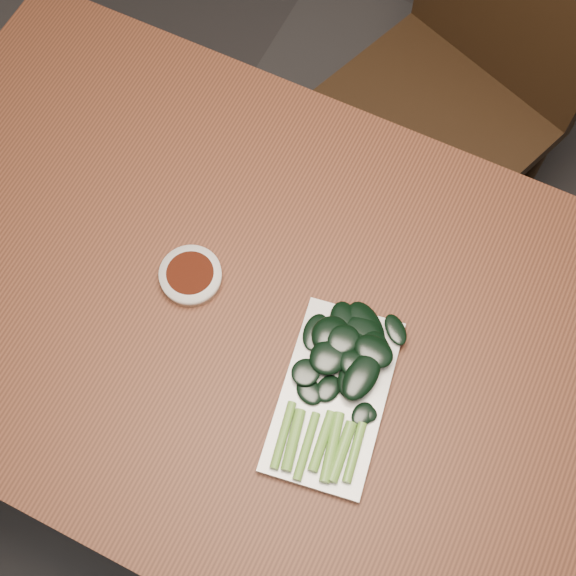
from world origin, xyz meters
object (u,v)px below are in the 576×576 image
Objects in this scene: serving_plate at (334,396)px; chair_far at (454,89)px; sauce_bowl at (191,276)px; table at (290,342)px; gai_lan at (347,365)px.

chair_far is at bearing 95.10° from serving_plate.
chair_far is 9.50× the size of sauce_bowl.
gai_lan is (0.10, -0.03, 0.10)m from table.
chair_far reaches higher than serving_plate.
sauce_bowl is at bearing 165.09° from serving_plate.
chair_far reaches higher than gai_lan.
table is 4.87× the size of serving_plate.
gai_lan is at bearing -13.79° from table.
chair_far is (0.03, 0.71, -0.19)m from table.
gai_lan is at bearing -64.07° from chair_far.
serving_plate is (0.27, -0.07, -0.01)m from sauce_bowl.
chair_far is at bearing 95.34° from gai_lan.
sauce_bowl is at bearing 174.06° from gai_lan.
gai_lan is at bearing 91.12° from serving_plate.
chair_far is at bearing 74.21° from sauce_bowl.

